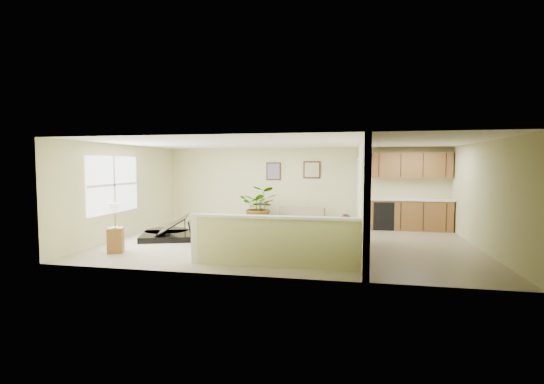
% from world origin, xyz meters
% --- Properties ---
extents(floor, '(9.00, 9.00, 0.00)m').
position_xyz_m(floor, '(0.00, 0.00, 0.00)').
color(floor, '#C5B199').
rests_on(floor, ground).
extents(back_wall, '(9.00, 0.04, 2.50)m').
position_xyz_m(back_wall, '(0.00, 3.00, 1.25)').
color(back_wall, beige).
rests_on(back_wall, floor).
extents(front_wall, '(9.00, 0.04, 2.50)m').
position_xyz_m(front_wall, '(0.00, -3.00, 1.25)').
color(front_wall, beige).
rests_on(front_wall, floor).
extents(left_wall, '(0.04, 6.00, 2.50)m').
position_xyz_m(left_wall, '(-4.50, 0.00, 1.25)').
color(left_wall, beige).
rests_on(left_wall, floor).
extents(right_wall, '(0.04, 6.00, 2.50)m').
position_xyz_m(right_wall, '(4.50, 0.00, 1.25)').
color(right_wall, beige).
rests_on(right_wall, floor).
extents(ceiling, '(9.00, 6.00, 0.04)m').
position_xyz_m(ceiling, '(0.00, 0.00, 2.50)').
color(ceiling, white).
rests_on(ceiling, back_wall).
extents(kitchen_vinyl, '(2.70, 6.00, 0.01)m').
position_xyz_m(kitchen_vinyl, '(3.15, 0.00, 0.00)').
color(kitchen_vinyl, gray).
rests_on(kitchen_vinyl, floor).
extents(interior_partition, '(0.18, 5.99, 2.50)m').
position_xyz_m(interior_partition, '(1.80, 0.25, 1.22)').
color(interior_partition, beige).
rests_on(interior_partition, floor).
extents(pony_half_wall, '(3.42, 0.22, 1.00)m').
position_xyz_m(pony_half_wall, '(0.08, -2.30, 0.52)').
color(pony_half_wall, beige).
rests_on(pony_half_wall, floor).
extents(left_window, '(0.05, 2.15, 1.45)m').
position_xyz_m(left_window, '(-4.49, -0.50, 1.45)').
color(left_window, white).
rests_on(left_window, left_wall).
extents(wall_art_left, '(0.48, 0.04, 0.58)m').
position_xyz_m(wall_art_left, '(-0.95, 2.97, 1.75)').
color(wall_art_left, '#3E2116').
rests_on(wall_art_left, back_wall).
extents(wall_mirror, '(0.55, 0.04, 0.55)m').
position_xyz_m(wall_mirror, '(0.30, 2.97, 1.80)').
color(wall_mirror, '#3E2116').
rests_on(wall_mirror, back_wall).
extents(kitchen_cabinets, '(2.36, 0.65, 2.33)m').
position_xyz_m(kitchen_cabinets, '(3.19, 2.73, 0.87)').
color(kitchen_cabinets, '#8E5E2E').
rests_on(kitchen_cabinets, floor).
extents(piano, '(1.98, 1.96, 1.35)m').
position_xyz_m(piano, '(-3.20, 0.09, 0.57)').
color(piano, black).
rests_on(piano, floor).
extents(piano_bench, '(0.50, 0.89, 0.57)m').
position_xyz_m(piano_bench, '(-1.98, -0.24, 0.28)').
color(piano_bench, black).
rests_on(piano_bench, floor).
extents(loveseat, '(1.59, 1.06, 0.84)m').
position_xyz_m(loveseat, '(-0.03, 2.35, 0.32)').
color(loveseat, '#9B8B62').
rests_on(loveseat, floor).
extents(accent_table, '(0.50, 0.50, 0.72)m').
position_xyz_m(accent_table, '(-1.31, 2.55, 0.46)').
color(accent_table, black).
rests_on(accent_table, floor).
extents(palm_plant, '(1.19, 1.03, 1.31)m').
position_xyz_m(palm_plant, '(-1.26, 2.31, 0.64)').
color(palm_plant, black).
rests_on(palm_plant, floor).
extents(small_plant, '(0.37, 0.37, 0.52)m').
position_xyz_m(small_plant, '(1.40, 2.04, 0.22)').
color(small_plant, black).
rests_on(small_plant, floor).
extents(lamp_stand, '(0.43, 0.43, 1.11)m').
position_xyz_m(lamp_stand, '(-3.61, -1.79, 0.47)').
color(lamp_stand, '#8E5E2E').
rests_on(lamp_stand, floor).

